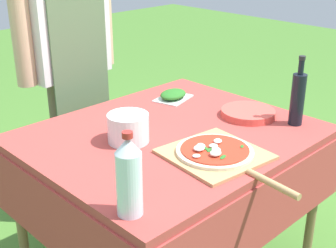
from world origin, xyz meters
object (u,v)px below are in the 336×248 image
Objects in this scene: prep_table at (170,150)px; oil_bottle at (298,98)px; herb_container at (173,95)px; plate_stack at (248,113)px; water_bottle at (129,176)px; person_cook at (68,47)px; pizza_on_peel at (217,153)px; mixing_tub at (128,128)px.

oil_bottle reaches higher than prep_table.
herb_container is at bearing 104.45° from oil_bottle.
prep_table is 0.40m from plate_stack.
water_bottle is 0.91m from plate_stack.
person_cook reaches higher than herb_container.
water_bottle reaches higher than herb_container.
oil_bottle reaches higher than herb_container.
plate_stack reaches higher than prep_table.
oil_bottle is 1.44× the size of herb_container.
plate_stack is (0.37, -0.12, 0.10)m from prep_table.
water_bottle is (-0.56, -1.16, -0.08)m from person_cook.
pizza_on_peel reaches higher than plate_stack.
herb_container reaches higher than plate_stack.
oil_bottle is at bearing 1.54° from water_bottle.
plate_stack is (-0.07, 0.20, -0.10)m from oil_bottle.
plate_stack is at bearing 14.24° from water_bottle.
person_cook reaches higher than mixing_tub.
prep_table is 4.34× the size of water_bottle.
oil_bottle is 1.13× the size of water_bottle.
person_cook reaches higher than water_bottle.
pizza_on_peel is at bearing -97.52° from prep_table.
pizza_on_peel is (-0.04, -0.28, 0.10)m from prep_table.
oil_bottle is 0.73m from mixing_tub.
pizza_on_peel is 2.14× the size of water_bottle.
prep_table is at bearing -15.73° from mixing_tub.
person_cook is 9.96× the size of mixing_tub.
water_bottle reaches higher than pizza_on_peel.
pizza_on_peel is 2.29× the size of plate_stack.
plate_stack is (0.56, -0.17, -0.04)m from mixing_tub.
prep_table is at bearing -136.55° from herb_container.
herb_container is (0.79, 0.62, -0.10)m from water_bottle.
water_bottle is at bearing 59.18° from person_cook.
herb_container reaches higher than prep_table.
prep_table is 0.64m from water_bottle.
oil_bottle is at bearing 103.94° from person_cook.
water_bottle is at bearing -165.76° from plate_stack.
pizza_on_peel is 0.49m from oil_bottle.
water_bottle reaches higher than mixing_tub.
pizza_on_peel is 0.36m from mixing_tub.
mixing_tub is (-0.63, 0.37, -0.06)m from oil_bottle.
herb_container is (0.33, 0.56, 0.01)m from pizza_on_peel.
oil_bottle is (0.44, -0.31, 0.20)m from prep_table.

